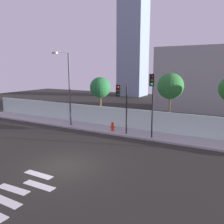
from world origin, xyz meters
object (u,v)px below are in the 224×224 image
at_px(traffic_light_right, 122,98).
at_px(roadside_tree_midleft, 170,86).
at_px(traffic_light_center, 152,92).
at_px(roadside_tree_leftmost, 100,88).
at_px(street_lamp_curbside, 68,83).
at_px(fire_hydrant, 112,126).

xyz_separation_m(traffic_light_right, roadside_tree_midleft, (2.81, 3.92, 0.81)).
relative_size(traffic_light_center, roadside_tree_leftmost, 1.07).
xyz_separation_m(street_lamp_curbside, roadside_tree_leftmost, (1.68, 3.14, -0.58)).
relative_size(roadside_tree_leftmost, roadside_tree_midleft, 0.91).
relative_size(traffic_light_right, roadside_tree_leftmost, 0.89).
relative_size(traffic_light_right, street_lamp_curbside, 0.61).
xyz_separation_m(traffic_light_center, traffic_light_right, (-2.39, -0.32, -0.55)).
relative_size(street_lamp_curbside, fire_hydrant, 8.76).
bearing_deg(fire_hydrant, traffic_light_right, -35.30).
height_order(traffic_light_center, fire_hydrant, traffic_light_center).
distance_m(street_lamp_curbside, fire_hydrant, 5.98).
bearing_deg(traffic_light_center, roadside_tree_midleft, 83.37).
distance_m(traffic_light_right, fire_hydrant, 3.21).
bearing_deg(traffic_light_right, fire_hydrant, 144.70).
bearing_deg(street_lamp_curbside, roadside_tree_leftmost, 61.89).
distance_m(fire_hydrant, roadside_tree_midleft, 6.22).
bearing_deg(roadside_tree_leftmost, traffic_light_center, -27.72).
distance_m(roadside_tree_leftmost, roadside_tree_midleft, 7.28).
bearing_deg(traffic_light_center, street_lamp_curbside, 176.91).
relative_size(traffic_light_center, traffic_light_right, 1.20).
height_order(traffic_light_right, street_lamp_curbside, street_lamp_curbside).
height_order(traffic_light_right, fire_hydrant, traffic_light_right).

